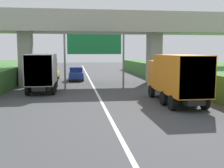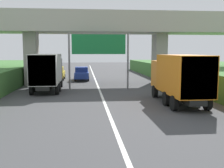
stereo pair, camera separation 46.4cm
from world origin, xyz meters
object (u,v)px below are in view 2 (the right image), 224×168
at_px(overhead_highway_sign, 99,48).
at_px(truck_orange, 179,76).
at_px(car_yellow, 57,73).
at_px(truck_black, 48,70).
at_px(car_blue, 82,74).

bearing_deg(overhead_highway_sign, truck_orange, -57.60).
bearing_deg(car_yellow, truck_orange, -60.04).
bearing_deg(car_yellow, overhead_highway_sign, -62.25).
relative_size(overhead_highway_sign, truck_orange, 0.81).
xyz_separation_m(overhead_highway_sign, car_yellow, (-4.95, 9.40, -3.15)).
height_order(truck_orange, truck_black, same).
bearing_deg(car_blue, truck_orange, -67.41).
bearing_deg(car_blue, overhead_highway_sign, -78.28).
height_order(overhead_highway_sign, truck_orange, overhead_highway_sign).
xyz_separation_m(truck_black, car_blue, (3.05, 9.36, -1.08)).
relative_size(truck_orange, truck_black, 1.00).
height_order(truck_black, car_yellow, truck_black).
distance_m(car_yellow, car_blue, 3.29).
bearing_deg(truck_orange, overhead_highway_sign, 122.40).
bearing_deg(truck_black, truck_orange, -36.28).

